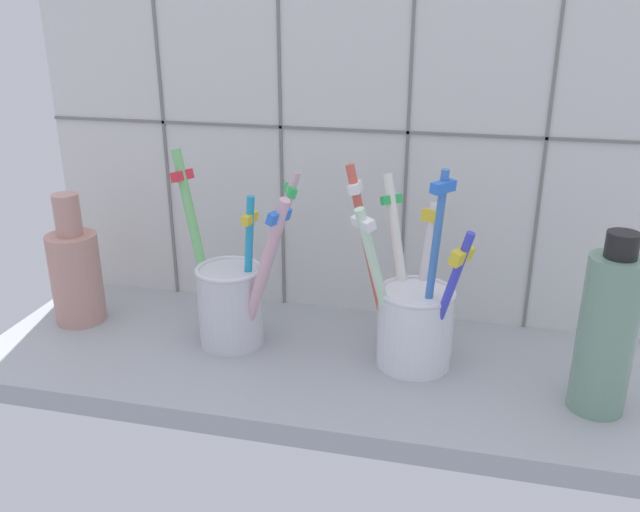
# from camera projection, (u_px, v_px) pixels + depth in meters

# --- Properties ---
(counter_slab) EXTENTS (0.64, 0.22, 0.02)m
(counter_slab) POSITION_uv_depth(u_px,v_px,m) (317.00, 366.00, 0.63)
(counter_slab) COLOR #9EA3A8
(counter_slab) RESTS_ON ground
(tile_wall_back) EXTENTS (0.64, 0.02, 0.45)m
(tile_wall_back) POSITION_uv_depth(u_px,v_px,m) (345.00, 117.00, 0.66)
(tile_wall_back) COLOR silver
(tile_wall_back) RESTS_ON ground
(toothbrush_cup_left) EXTENTS (0.13, 0.08, 0.19)m
(toothbrush_cup_left) POSITION_uv_depth(u_px,v_px,m) (232.00, 296.00, 0.64)
(toothbrush_cup_left) COLOR silver
(toothbrush_cup_left) RESTS_ON counter_slab
(toothbrush_cup_right) EXTENTS (0.12, 0.10, 0.19)m
(toothbrush_cup_right) POSITION_uv_depth(u_px,v_px,m) (413.00, 316.00, 0.60)
(toothbrush_cup_right) COLOR white
(toothbrush_cup_right) RESTS_ON counter_slab
(ceramic_vase) EXTENTS (0.05, 0.05, 0.14)m
(ceramic_vase) POSITION_uv_depth(u_px,v_px,m) (76.00, 272.00, 0.68)
(ceramic_vase) COLOR tan
(ceramic_vase) RESTS_ON counter_slab
(soap_bottle) EXTENTS (0.04, 0.04, 0.15)m
(soap_bottle) POSITION_uv_depth(u_px,v_px,m) (607.00, 332.00, 0.52)
(soap_bottle) COLOR gray
(soap_bottle) RESTS_ON counter_slab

